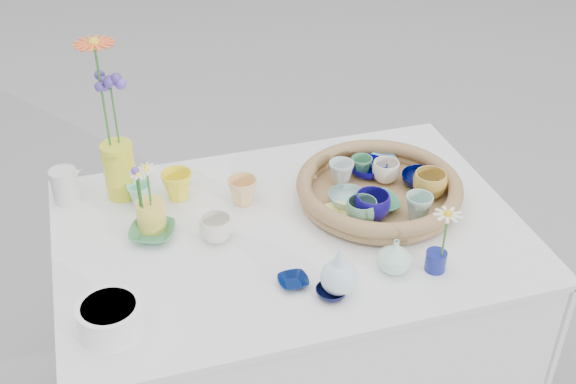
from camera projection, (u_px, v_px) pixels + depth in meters
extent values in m
imported|color=#040166|center=(368.00, 169.00, 2.16)|extent=(0.15, 0.15, 0.04)
imported|color=#000437|center=(420.00, 179.00, 2.11)|extent=(0.15, 0.15, 0.03)
imported|color=gold|center=(430.00, 185.00, 2.05)|extent=(0.12, 0.12, 0.08)
imported|color=#3C9764|center=(376.00, 204.00, 2.01)|extent=(0.12, 0.12, 0.03)
imported|color=#5F9672|center=(362.00, 212.00, 1.95)|extent=(0.12, 0.12, 0.07)
imported|color=#94BBB7|center=(347.00, 199.00, 2.03)|extent=(0.11, 0.11, 0.03)
imported|color=silver|center=(341.00, 173.00, 2.11)|extent=(0.08, 0.08, 0.07)
imported|color=white|center=(386.00, 171.00, 2.12)|extent=(0.10, 0.10, 0.06)
imported|color=#7DB7DF|center=(382.00, 163.00, 2.19)|extent=(0.10, 0.10, 0.03)
imported|color=#130B6B|center=(372.00, 207.00, 1.96)|extent=(0.13, 0.13, 0.08)
imported|color=#F0EE7B|center=(337.00, 215.00, 1.97)|extent=(0.10, 0.10, 0.02)
imported|color=#94BEB2|center=(419.00, 207.00, 1.96)|extent=(0.08, 0.08, 0.07)
imported|color=#42875C|center=(362.00, 166.00, 2.15)|extent=(0.08, 0.08, 0.06)
imported|color=yellow|center=(177.00, 185.00, 2.07)|extent=(0.09, 0.09, 0.08)
imported|color=#F1BF78|center=(243.00, 191.00, 2.05)|extent=(0.11, 0.11, 0.08)
imported|color=#428B5B|center=(153.00, 233.00, 1.93)|extent=(0.16, 0.16, 0.03)
imported|color=silver|center=(216.00, 229.00, 1.91)|extent=(0.09, 0.09, 0.07)
imported|color=#031448|center=(293.00, 282.00, 1.78)|extent=(0.08, 0.08, 0.02)
imported|color=#94E9C7|center=(140.00, 194.00, 2.05)|extent=(0.09, 0.09, 0.07)
imported|color=black|center=(331.00, 292.00, 1.74)|extent=(0.09, 0.09, 0.02)
imported|color=#AEE7D0|center=(395.00, 255.00, 1.80)|extent=(0.11, 0.11, 0.09)
cylinder|color=navy|center=(436.00, 261.00, 1.81)|extent=(0.06, 0.06, 0.05)
cylinder|color=yellow|center=(120.00, 170.00, 2.06)|extent=(0.11, 0.11, 0.17)
cylinder|color=#FFD64F|center=(151.00, 216.00, 1.95)|extent=(0.11, 0.11, 0.09)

